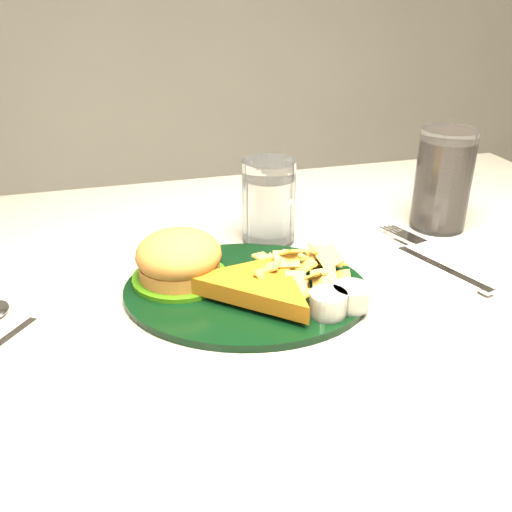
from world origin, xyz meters
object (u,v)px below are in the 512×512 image
(dinner_plate, at_px, (246,269))
(cola_glass, at_px, (443,180))
(water_glass, at_px, (269,202))
(table, at_px, (258,512))
(fork_napkin, at_px, (438,265))

(dinner_plate, bearing_deg, cola_glass, 37.10)
(water_glass, xyz_separation_m, cola_glass, (0.24, -0.02, 0.01))
(table, bearing_deg, cola_glass, 18.59)
(dinner_plate, distance_m, water_glass, 0.15)
(water_glass, distance_m, cola_glass, 0.25)
(cola_glass, xyz_separation_m, fork_napkin, (-0.07, -0.12, -0.06))
(water_glass, bearing_deg, cola_glass, -4.58)
(table, height_order, water_glass, water_glass)
(table, bearing_deg, water_glass, 67.80)
(dinner_plate, xyz_separation_m, fork_napkin, (0.24, -0.01, -0.02))
(table, height_order, dinner_plate, dinner_plate)
(cola_glass, bearing_deg, fork_napkin, -120.81)
(water_glass, height_order, fork_napkin, water_glass)
(cola_glass, relative_size, fork_napkin, 0.78)
(dinner_plate, bearing_deg, water_glass, 80.81)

